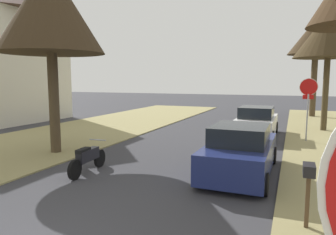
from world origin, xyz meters
TOP-DOWN VIEW (x-y plane):
  - stop_sign_far at (4.52, 13.54)m, footprint 0.81×0.34m
  - street_tree_right_mid_b at (5.56, 17.44)m, footprint 3.76×3.76m
  - street_tree_right_far at (5.32, 24.83)m, footprint 4.20×4.20m
  - street_tree_left_mid_a at (-4.92, 7.33)m, footprint 4.08×4.08m
  - parked_sedan_navy at (2.43, 7.21)m, footprint 1.96×4.41m
  - parked_sedan_white at (2.17, 14.13)m, footprint 1.96×4.41m
  - parked_motorcycle at (-2.06, 5.54)m, footprint 0.60×2.05m
  - curbside_mailbox at (4.22, 4.03)m, footprint 0.22×0.44m

SIDE VIEW (x-z plane):
  - parked_motorcycle at x=-2.06m, z-range 0.00..0.97m
  - parked_sedan_navy at x=2.43m, z-range -0.06..1.51m
  - parked_sedan_white at x=2.17m, z-range -0.06..1.51m
  - curbside_mailbox at x=4.22m, z-range 0.42..1.69m
  - stop_sign_far at x=4.52m, z-range 0.71..3.67m
  - street_tree_right_mid_b at x=5.56m, z-range 2.07..8.81m
  - street_tree_left_mid_a at x=-4.92m, z-range 1.96..9.26m
  - street_tree_right_far at x=5.32m, z-range 2.41..10.08m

